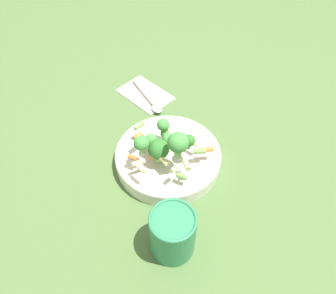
# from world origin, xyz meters

# --- Properties ---
(ground_plane) EXTENTS (3.00, 3.00, 0.00)m
(ground_plane) POSITION_xyz_m (0.00, 0.00, 0.00)
(ground_plane) COLOR #4C6B38
(bowl) EXTENTS (0.25, 0.25, 0.04)m
(bowl) POSITION_xyz_m (0.00, 0.00, 0.02)
(bowl) COLOR silver
(bowl) RESTS_ON ground_plane
(pasta_salad) EXTENTS (0.18, 0.19, 0.11)m
(pasta_salad) POSITION_xyz_m (0.02, 0.01, 0.09)
(pasta_salad) COLOR #8CB766
(pasta_salad) RESTS_ON bowl
(cup) EXTENTS (0.09, 0.09, 0.11)m
(cup) POSITION_xyz_m (0.10, 0.19, 0.06)
(cup) COLOR #2D7F51
(cup) RESTS_ON ground_plane
(napkin) EXTENTS (0.14, 0.17, 0.01)m
(napkin) POSITION_xyz_m (-0.07, -0.25, 0.00)
(napkin) COLOR beige
(napkin) RESTS_ON ground_plane
(spoon) EXTENTS (0.03, 0.17, 0.01)m
(spoon) POSITION_xyz_m (-0.06, -0.20, 0.01)
(spoon) COLOR silver
(spoon) RESTS_ON napkin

